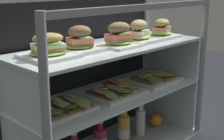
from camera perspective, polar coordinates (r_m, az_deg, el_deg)
case_frame at (r=1.74m, az=-2.67°, el=-0.37°), size 1.14×0.46×0.84m
riser_lower_tier at (r=1.76m, az=0.00°, el=-9.49°), size 1.07×0.38×0.32m
shelf_lower_glass at (r=1.69m, az=0.00°, el=-4.36°), size 1.09×0.40×0.01m
riser_upper_tier at (r=1.66m, az=0.00°, el=-0.20°), size 1.07×0.38×0.24m
shelf_upper_glass at (r=1.63m, az=0.00°, el=4.13°), size 1.09×0.40×0.01m
plated_roll_sandwich_left_of_center at (r=1.38m, az=-11.23°, el=3.70°), size 0.21×0.21×0.11m
plated_roll_sandwich_center at (r=1.49m, az=-5.72°, el=5.00°), size 0.19×0.19×0.12m
plated_roll_sandwich_right_of_center at (r=1.60m, az=1.26°, el=5.89°), size 0.19×0.19×0.12m
plated_roll_sandwich_mid_left at (r=1.74m, az=4.75°, el=6.48°), size 0.20×0.20×0.12m
plated_roll_sandwich_near_right_corner at (r=1.89m, az=8.80°, el=7.01°), size 0.18×0.18×0.11m
open_sandwich_tray_near_left_corner at (r=1.49m, az=-9.10°, el=-6.46°), size 0.30×0.26×0.05m
open_sandwich_tray_mid_right at (r=1.68m, az=0.37°, el=-3.62°), size 0.30×0.26×0.06m
open_sandwich_tray_center at (r=1.91m, az=7.35°, el=-1.45°), size 0.30×0.26×0.06m
juice_bottle_back_left at (r=1.76m, az=-2.16°, el=-12.37°), size 0.07×0.07×0.20m
juice_bottle_front_middle at (r=1.86m, az=2.06°, el=-10.47°), size 0.07×0.07×0.21m
juice_bottle_front_left_end at (r=1.97m, az=5.04°, el=-9.08°), size 0.06×0.06×0.22m
orange_fruit_beside_bottles at (r=2.11m, az=7.76°, el=-8.77°), size 0.08×0.08×0.08m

